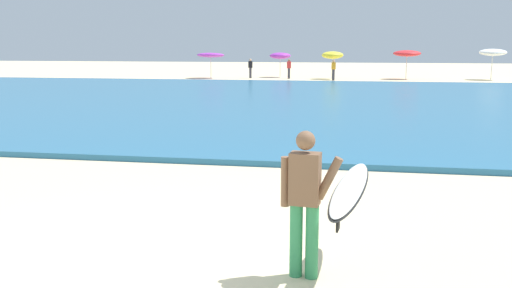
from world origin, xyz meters
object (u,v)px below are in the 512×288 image
(beach_umbrella_2, at_px, (332,55))
(beachgoer_near_row_mid, at_px, (250,68))
(surfer_with_board, at_px, (327,193))
(beach_umbrella_4, at_px, (493,52))
(beach_umbrella_3, at_px, (407,53))
(beachgoer_near_row_right, at_px, (289,68))
(beach_umbrella_1, at_px, (280,56))
(beachgoer_near_row_left, at_px, (334,69))
(beach_umbrella_0, at_px, (211,55))

(beach_umbrella_2, xyz_separation_m, beachgoer_near_row_mid, (-6.63, -0.08, -1.04))
(surfer_with_board, height_order, beach_umbrella_4, beach_umbrella_4)
(beach_umbrella_3, xyz_separation_m, beach_umbrella_4, (6.46, 0.24, 0.09))
(beach_umbrella_2, xyz_separation_m, beach_umbrella_3, (5.82, 0.81, 0.14))
(surfer_with_board, height_order, beachgoer_near_row_right, surfer_with_board)
(beach_umbrella_1, relative_size, beach_umbrella_3, 0.89)
(beach_umbrella_2, height_order, beachgoer_near_row_mid, beach_umbrella_2)
(beachgoer_near_row_left, bearing_deg, surfer_with_board, -88.23)
(beachgoer_near_row_left, bearing_deg, beach_umbrella_1, 142.43)
(beachgoer_near_row_left, distance_m, beachgoer_near_row_mid, 7.03)
(beach_umbrella_0, height_order, beachgoer_near_row_left, beach_umbrella_0)
(surfer_with_board, xyz_separation_m, beachgoer_near_row_left, (-1.12, 36.34, -0.19))
(beach_umbrella_0, xyz_separation_m, beachgoer_near_row_mid, (3.19, 0.55, -1.02))
(beach_umbrella_3, bearing_deg, beach_umbrella_0, -174.77)
(surfer_with_board, xyz_separation_m, beach_umbrella_0, (-11.11, 37.56, 0.84))
(beach_umbrella_0, height_order, beachgoer_near_row_right, beach_umbrella_0)
(beach_umbrella_3, relative_size, beach_umbrella_4, 0.95)
(surfer_with_board, xyz_separation_m, beach_umbrella_4, (10.99, 39.23, 1.09))
(surfer_with_board, distance_m, beachgoer_near_row_mid, 38.92)
(beach_umbrella_1, distance_m, beach_umbrella_2, 4.72)
(beachgoer_near_row_left, relative_size, beachgoer_near_row_right, 1.00)
(beach_umbrella_2, bearing_deg, beach_umbrella_0, -176.37)
(beach_umbrella_0, xyz_separation_m, beach_umbrella_2, (9.82, 0.62, 0.02))
(beach_umbrella_4, xyz_separation_m, beachgoer_near_row_mid, (-18.92, -1.13, -1.28))
(surfer_with_board, relative_size, beachgoer_near_row_mid, 1.61)
(beach_umbrella_4, height_order, beachgoer_near_row_left, beach_umbrella_4)
(beach_umbrella_2, distance_m, beach_umbrella_4, 12.33)
(beach_umbrella_2, distance_m, beachgoer_near_row_mid, 6.71)
(beach_umbrella_0, relative_size, beachgoer_near_row_right, 1.43)
(beachgoer_near_row_left, bearing_deg, beach_umbrella_4, 13.41)
(beach_umbrella_0, xyz_separation_m, beachgoer_near_row_left, (9.99, -1.22, -1.02))
(beach_umbrella_2, bearing_deg, beachgoer_near_row_left, -84.73)
(beach_umbrella_0, bearing_deg, beach_umbrella_2, 3.63)
(beach_umbrella_3, bearing_deg, beachgoer_near_row_mid, -175.93)
(beachgoer_near_row_mid, relative_size, beachgoer_near_row_right, 1.00)
(beach_umbrella_1, xyz_separation_m, beachgoer_near_row_right, (0.97, -1.95, -0.94))
(beach_umbrella_1, distance_m, beachgoer_near_row_left, 5.85)
(beach_umbrella_3, bearing_deg, beachgoer_near_row_right, -173.36)
(beach_umbrella_1, relative_size, beach_umbrella_2, 0.94)
(beach_umbrella_0, bearing_deg, beachgoer_near_row_right, 3.19)
(surfer_with_board, bearing_deg, beach_umbrella_0, 106.49)
(beach_umbrella_0, bearing_deg, beachgoer_near_row_left, -6.94)
(surfer_with_board, distance_m, beach_umbrella_1, 40.28)
(surfer_with_board, bearing_deg, beachgoer_near_row_left, 91.77)
(surfer_with_board, distance_m, beach_umbrella_2, 38.21)
(surfer_with_board, height_order, beach_umbrella_2, beach_umbrella_2)
(beach_umbrella_1, height_order, beachgoer_near_row_left, beach_umbrella_1)
(beach_umbrella_3, distance_m, beachgoer_near_row_right, 9.39)
(surfer_with_board, bearing_deg, beach_umbrella_1, 98.14)
(beach_umbrella_3, relative_size, beachgoer_near_row_mid, 1.46)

